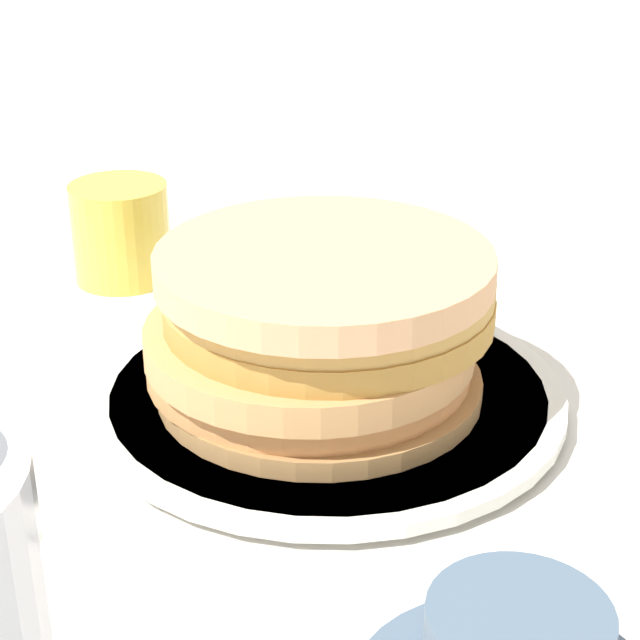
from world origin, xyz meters
TOP-DOWN VIEW (x-y plane):
  - ground_plane at (0.00, 0.00)m, footprint 4.00×4.00m
  - plate at (0.03, -0.00)m, footprint 0.26×0.26m
  - pancake_stack at (0.03, -0.01)m, footprint 0.19×0.19m
  - juice_glass at (-0.20, -0.05)m, footprint 0.07×0.07m

SIDE VIEW (x-z plane):
  - ground_plane at x=0.00m, z-range 0.00..0.00m
  - plate at x=0.03m, z-range 0.00..0.01m
  - juice_glass at x=-0.20m, z-range 0.00..0.07m
  - pancake_stack at x=0.03m, z-range 0.01..0.10m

